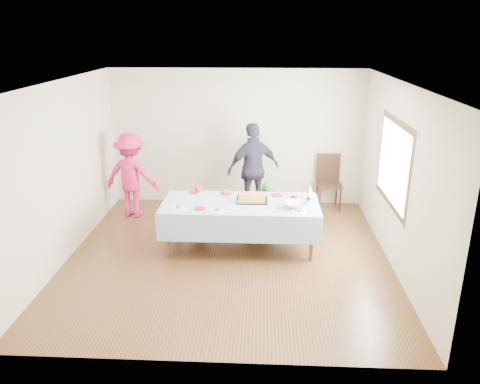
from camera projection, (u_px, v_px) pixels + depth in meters
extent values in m
plane|color=#4A2E15|center=(228.00, 256.00, 7.41)|extent=(5.00, 5.00, 0.00)
cube|color=beige|center=(237.00, 138.00, 9.32)|extent=(5.00, 0.04, 2.70)
cube|color=beige|center=(208.00, 249.00, 4.61)|extent=(5.00, 0.04, 2.70)
cube|color=beige|center=(63.00, 172.00, 7.08)|extent=(0.04, 5.00, 2.70)
cube|color=beige|center=(398.00, 177.00, 6.84)|extent=(0.04, 5.00, 2.70)
cube|color=white|center=(227.00, 82.00, 6.52)|extent=(5.00, 5.00, 0.04)
cube|color=#472B16|center=(393.00, 164.00, 6.98)|extent=(0.03, 1.75, 1.35)
cylinder|color=brown|center=(167.00, 236.00, 7.26)|extent=(0.06, 0.06, 0.73)
cylinder|color=brown|center=(312.00, 239.00, 7.15)|extent=(0.06, 0.06, 0.73)
cylinder|color=brown|center=(177.00, 215.00, 8.05)|extent=(0.06, 0.06, 0.73)
cylinder|color=brown|center=(307.00, 218.00, 7.94)|extent=(0.06, 0.06, 0.73)
cube|color=brown|center=(240.00, 204.00, 7.47)|extent=(2.40, 1.00, 0.04)
cube|color=white|center=(240.00, 203.00, 7.46)|extent=(2.50, 1.10, 0.01)
cube|color=black|center=(252.00, 200.00, 7.54)|extent=(0.50, 0.38, 0.01)
cube|color=#DDC054|center=(252.00, 198.00, 7.53)|extent=(0.42, 0.32, 0.06)
cube|color=#995A23|center=(252.00, 196.00, 7.51)|extent=(0.42, 0.32, 0.01)
cylinder|color=black|center=(300.00, 198.00, 7.63)|extent=(0.32, 0.32, 0.02)
sphere|color=tan|center=(306.00, 196.00, 7.61)|extent=(0.08, 0.08, 0.08)
sphere|color=tan|center=(303.00, 194.00, 7.68)|extent=(0.08, 0.08, 0.08)
sphere|color=tan|center=(298.00, 194.00, 7.68)|extent=(0.08, 0.08, 0.08)
sphere|color=tan|center=(295.00, 196.00, 7.61)|extent=(0.08, 0.08, 0.08)
sphere|color=tan|center=(298.00, 197.00, 7.54)|extent=(0.08, 0.08, 0.08)
sphere|color=tan|center=(304.00, 197.00, 7.54)|extent=(0.08, 0.08, 0.08)
sphere|color=tan|center=(301.00, 196.00, 7.61)|extent=(0.08, 0.08, 0.08)
imported|color=silver|center=(296.00, 205.00, 7.26)|extent=(0.35, 0.35, 0.09)
cone|color=white|center=(310.00, 189.00, 7.80)|extent=(0.11, 0.11, 0.19)
cylinder|color=#B6190D|center=(194.00, 193.00, 7.90)|extent=(0.16, 0.16, 0.01)
cylinder|color=#B6190D|center=(226.00, 193.00, 7.86)|extent=(0.18, 0.18, 0.01)
cylinder|color=#B6190D|center=(244.00, 195.00, 7.80)|extent=(0.19, 0.19, 0.01)
cylinder|color=#B6190D|center=(277.00, 195.00, 7.78)|extent=(0.20, 0.20, 0.01)
cylinder|color=#B6190D|center=(200.00, 209.00, 7.20)|extent=(0.19, 0.19, 0.01)
cylinder|color=white|center=(178.00, 209.00, 7.20)|extent=(0.22, 0.22, 0.01)
cylinder|color=white|center=(217.00, 211.00, 7.10)|extent=(0.24, 0.24, 0.01)
cylinder|color=white|center=(299.00, 212.00, 7.07)|extent=(0.24, 0.24, 0.01)
cylinder|color=black|center=(320.00, 200.00, 9.13)|extent=(0.04, 0.04, 0.47)
cylinder|color=black|center=(340.00, 200.00, 9.12)|extent=(0.04, 0.04, 0.47)
cylinder|color=black|center=(317.00, 193.00, 9.51)|extent=(0.04, 0.04, 0.47)
cylinder|color=black|center=(336.00, 194.00, 9.50)|extent=(0.04, 0.04, 0.47)
cube|color=black|center=(329.00, 185.00, 9.23)|extent=(0.48, 0.48, 0.06)
cube|color=black|center=(328.00, 167.00, 9.33)|extent=(0.47, 0.06, 0.55)
imported|color=#CD1946|center=(199.00, 209.00, 8.14)|extent=(0.36, 0.30, 0.86)
imported|color=#226731|center=(267.00, 205.00, 8.40)|extent=(0.48, 0.41, 0.83)
imported|color=tan|center=(252.00, 211.00, 8.21)|extent=(0.42, 0.35, 0.76)
imported|color=#CF1957|center=(131.00, 175.00, 8.78)|extent=(1.11, 0.75, 1.60)
imported|color=#2E2A3A|center=(253.00, 169.00, 8.89)|extent=(1.12, 0.82, 1.77)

